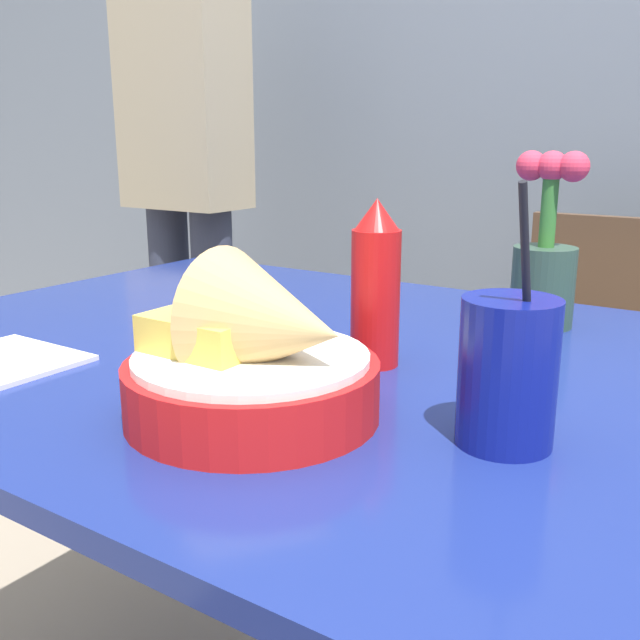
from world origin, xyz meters
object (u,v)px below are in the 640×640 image
drink_cup (507,377)px  flower_vase (545,262)px  food_basket (258,361)px  chair_far_window (604,379)px  ketchup_bottle (376,286)px  person_standing (185,147)px

drink_cup → flower_vase: (-0.10, 0.42, 0.03)m
food_basket → chair_far_window: bearing=83.6°
ketchup_bottle → flower_vase: bearing=69.2°
food_basket → person_standing: size_ratio=0.15×
ketchup_bottle → person_standing: (-0.96, 0.68, 0.14)m
drink_cup → person_standing: bearing=145.1°
ketchup_bottle → person_standing: size_ratio=0.12×
flower_vase → person_standing: size_ratio=0.15×
drink_cup → flower_vase: bearing=103.0°
chair_far_window → drink_cup: (0.10, -0.94, 0.30)m
ketchup_bottle → drink_cup: size_ratio=0.85×
chair_far_window → flower_vase: (0.01, -0.52, 0.33)m
flower_vase → ketchup_bottle: bearing=-110.8°
chair_far_window → drink_cup: size_ratio=3.55×
food_basket → flower_vase: flower_vase is taller
ketchup_bottle → person_standing: bearing=144.6°
ketchup_bottle → drink_cup: (0.21, -0.13, -0.03)m
person_standing → ketchup_bottle: bearing=-35.4°
drink_cup → food_basket: bearing=-160.7°
chair_far_window → ketchup_bottle: size_ratio=4.19×
chair_far_window → ketchup_bottle: (-0.10, -0.81, 0.33)m
food_basket → person_standing: (-0.95, 0.89, 0.18)m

